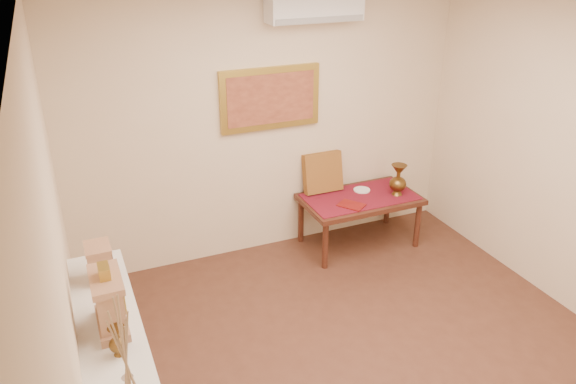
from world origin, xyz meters
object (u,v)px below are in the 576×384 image
wooden_chest (100,262)px  low_table (360,203)px  brass_urn_tall (398,176)px  mantel_clock (109,301)px

wooden_chest → low_table: 2.97m
brass_urn_tall → mantel_clock: bearing=-151.5°
brass_urn_tall → mantel_clock: size_ratio=0.98×
brass_urn_tall → wooden_chest: 3.24m
brass_urn_tall → wooden_chest: (-3.03, -1.10, 0.34)m
mantel_clock → brass_urn_tall: bearing=28.5°
mantel_clock → low_table: size_ratio=0.34×
brass_urn_tall → low_table: (-0.38, 0.10, -0.27)m
wooden_chest → brass_urn_tall: bearing=20.0°
brass_urn_tall → low_table: brass_urn_tall is taller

